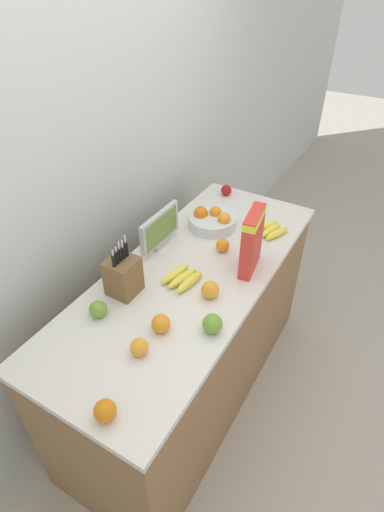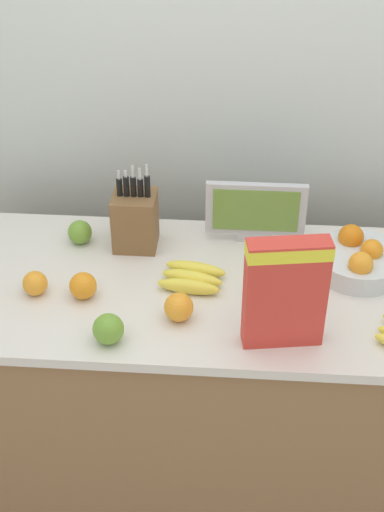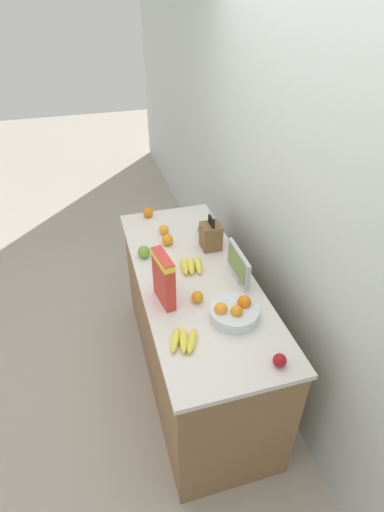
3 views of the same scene
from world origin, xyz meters
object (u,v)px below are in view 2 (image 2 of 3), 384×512
at_px(orange_back_center, 35,283).
at_px(orange_front_right, 83,286).
at_px(knife_block, 135,220).
at_px(apple_middle, 108,329).
at_px(apple_near_bananas, 80,232).
at_px(banana_bunch_right, 192,277).
at_px(orange_near_bowl, 179,307).
at_px(orange_front_left, 301,290).
at_px(small_monitor, 256,211).
at_px(fruit_bowl, 358,259).
at_px(cereal_box, 286,289).

height_order(orange_back_center, orange_front_right, orange_front_right).
relative_size(knife_block, orange_front_right, 3.64).
bearing_deg(apple_middle, apple_near_bananas, 110.31).
height_order(banana_bunch_right, orange_near_bowl, orange_near_bowl).
relative_size(banana_bunch_right, orange_front_left, 2.93).
distance_m(small_monitor, orange_front_right, 0.59).
relative_size(small_monitor, banana_bunch_right, 1.54).
relative_size(knife_block, orange_back_center, 3.99).
bearing_deg(apple_middle, banana_bunch_right, 53.09).
distance_m(orange_back_center, orange_front_right, 0.14).
xyz_separation_m(knife_block, small_monitor, (0.37, 0.05, 0.02)).
height_order(apple_middle, orange_front_left, apple_middle).
bearing_deg(fruit_bowl, apple_near_bananas, 174.19).
distance_m(orange_back_center, orange_near_bowl, 0.43).
xyz_separation_m(cereal_box, apple_near_bananas, (-0.62, 0.42, -0.13)).
height_order(banana_bunch_right, apple_near_bananas, apple_near_bananas).
relative_size(apple_near_bananas, orange_back_center, 1.06).
xyz_separation_m(knife_block, apple_near_bananas, (-0.18, -0.00, -0.05)).
height_order(apple_middle, apple_near_bananas, apple_middle).
relative_size(cereal_box, orange_near_bowl, 3.87).
height_order(orange_back_center, orange_near_bowl, orange_near_bowl).
xyz_separation_m(cereal_box, orange_front_right, (-0.55, 0.14, -0.13)).
bearing_deg(fruit_bowl, banana_bunch_right, -168.26).
xyz_separation_m(apple_middle, orange_back_center, (-0.24, 0.19, -0.01)).
bearing_deg(banana_bunch_right, cereal_box, -42.37).
distance_m(knife_block, orange_near_bowl, 0.39).
relative_size(knife_block, fruit_bowl, 1.07).
xyz_separation_m(small_monitor, fruit_bowl, (0.31, -0.14, -0.07)).
xyz_separation_m(orange_back_center, orange_front_left, (0.75, 0.03, -0.00)).
bearing_deg(banana_bunch_right, fruit_bowl, 11.74).
bearing_deg(apple_near_bananas, banana_bunch_right, -27.14).
distance_m(fruit_bowl, apple_middle, 0.78).
bearing_deg(orange_near_bowl, knife_block, 115.27).
xyz_separation_m(apple_near_bananas, orange_near_bowl, (0.34, -0.35, 0.00)).
bearing_deg(small_monitor, apple_near_bananas, -174.59).
bearing_deg(orange_front_left, cereal_box, -108.47).
xyz_separation_m(fruit_bowl, banana_bunch_right, (-0.49, -0.10, -0.02)).
relative_size(apple_near_bananas, orange_front_right, 0.97).
height_order(fruit_bowl, orange_near_bowl, fruit_bowl).
height_order(orange_near_bowl, orange_front_left, orange_near_bowl).
bearing_deg(fruit_bowl, orange_front_left, -138.91).
height_order(apple_middle, orange_near_bowl, apple_middle).
bearing_deg(orange_front_left, fruit_bowl, 41.09).
xyz_separation_m(cereal_box, fruit_bowl, (0.24, 0.33, -0.13)).
distance_m(small_monitor, orange_near_bowl, 0.46).
xyz_separation_m(banana_bunch_right, orange_front_right, (-0.30, -0.09, 0.02)).
bearing_deg(orange_front_right, orange_near_bowl, -15.34).
height_order(fruit_bowl, apple_near_bananas, fruit_bowl).
distance_m(small_monitor, cereal_box, 0.48).
bearing_deg(apple_middle, knife_block, 88.80).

